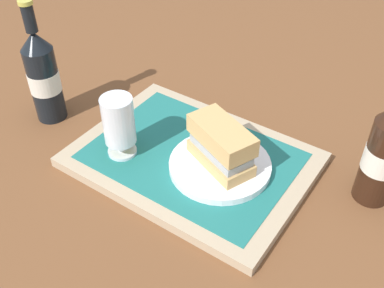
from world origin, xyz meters
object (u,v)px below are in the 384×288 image
(beer_glass, at_px, (119,123))
(plate, at_px, (221,164))
(beer_bottle, at_px, (43,75))
(sandwich, at_px, (221,143))

(beer_glass, bearing_deg, plate, -158.09)
(plate, distance_m, beer_bottle, 0.42)
(sandwich, distance_m, beer_glass, 0.19)
(plate, bearing_deg, sandwich, -22.58)
(plate, distance_m, beer_glass, 0.20)
(plate, relative_size, sandwich, 1.31)
(sandwich, bearing_deg, plate, 180.00)
(beer_glass, relative_size, beer_bottle, 0.47)
(plate, xyz_separation_m, beer_bottle, (0.41, 0.05, 0.08))
(beer_glass, height_order, beer_bottle, beer_bottle)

